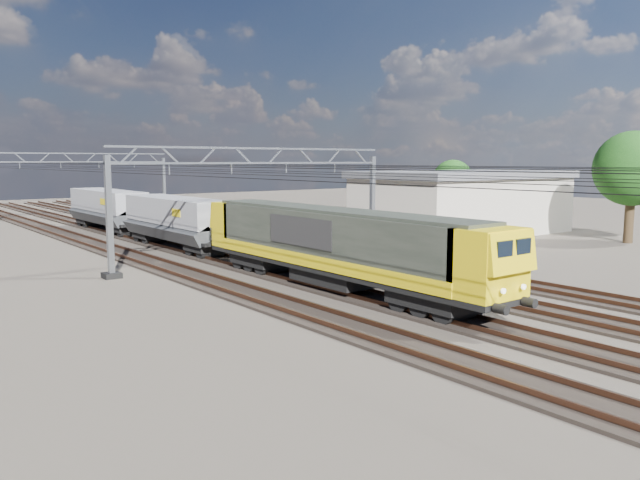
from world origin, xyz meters
TOP-DOWN VIEW (x-y plane):
  - ground at (0.00, 0.00)m, footprint 160.00×160.00m
  - track_outer_west at (-6.00, 0.00)m, footprint 2.60×140.00m
  - track_loco at (-2.00, 0.00)m, footprint 2.60×140.00m
  - track_inner_east at (2.00, 0.00)m, footprint 2.60×140.00m
  - track_outer_east at (6.00, 0.00)m, footprint 2.60×140.00m
  - catenary_gantry_mid at (0.00, 4.00)m, footprint 19.90×0.90m
  - catenary_gantry_far at (0.00, 40.00)m, footprint 19.90×0.90m
  - overhead_wires at (0.00, 8.00)m, footprint 12.03×140.00m
  - locomotive at (-2.00, -5.82)m, footprint 2.76×21.10m
  - hopper_wagon_lead at (-2.00, 11.88)m, footprint 3.38×13.00m
  - hopper_wagon_mid at (-2.00, 26.08)m, footprint 3.38×13.00m
  - industrial_shed at (22.00, 6.00)m, footprint 18.60×10.60m
  - tree_near at (27.32, -6.21)m, footprint 6.09×5.70m
  - tree_far at (30.32, 13.79)m, footprint 4.85×4.45m

SIDE VIEW (x-z plane):
  - ground at x=0.00m, z-range 0.00..0.00m
  - track_outer_west at x=-6.00m, z-range -0.08..0.22m
  - track_loco at x=-2.00m, z-range -0.08..0.22m
  - track_inner_east at x=2.00m, z-range -0.08..0.22m
  - track_outer_east at x=6.00m, z-range -0.08..0.22m
  - hopper_wagon_lead at x=-2.00m, z-range 0.60..3.86m
  - hopper_wagon_mid at x=-2.00m, z-range 0.60..3.86m
  - locomotive at x=-2.00m, z-range 0.52..4.14m
  - industrial_shed at x=22.00m, z-range 0.03..5.43m
  - catenary_gantry_mid at x=0.00m, z-range 0.35..7.46m
  - catenary_gantry_far at x=0.00m, z-range 0.35..7.46m
  - tree_far at x=30.32m, z-range 0.87..7.25m
  - tree_near at x=27.32m, z-range 1.18..9.73m
  - overhead_wires at x=0.00m, z-range 5.48..6.02m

